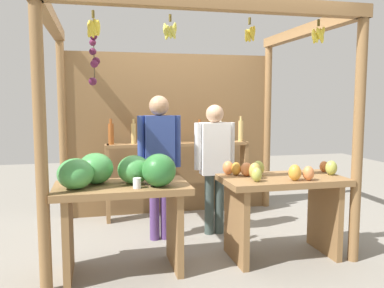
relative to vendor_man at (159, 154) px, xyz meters
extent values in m
plane|color=gray|center=(0.32, 0.01, -0.96)|extent=(12.00, 12.00, 0.00)
cylinder|color=olive|center=(-1.10, -1.04, 0.25)|extent=(0.10, 0.10, 2.43)
cylinder|color=olive|center=(1.74, -1.04, 0.25)|extent=(0.10, 0.10, 2.43)
cylinder|color=olive|center=(-1.10, 1.05, 0.25)|extent=(0.10, 0.10, 2.43)
cylinder|color=olive|center=(1.74, 1.05, 0.25)|extent=(0.10, 0.10, 2.43)
cube|color=olive|center=(0.32, -1.04, 1.40)|extent=(2.94, 0.12, 0.12)
cube|color=olive|center=(-1.10, 0.01, 1.40)|extent=(0.12, 2.19, 0.12)
cube|color=olive|center=(1.74, 0.01, 1.40)|extent=(0.12, 2.19, 0.12)
cube|color=brown|center=(0.32, 1.07, 0.13)|extent=(2.84, 0.04, 2.18)
cylinder|color=brown|center=(-0.03, -0.89, 1.29)|extent=(0.02, 0.02, 0.06)
ellipsoid|color=#D1CC4C|center=(0.01, -0.89, 1.20)|extent=(0.04, 0.07, 0.12)
ellipsoid|color=#D1CC4C|center=(-0.01, -0.86, 1.18)|extent=(0.06, 0.06, 0.13)
ellipsoid|color=#D1CC4C|center=(-0.05, -0.86, 1.17)|extent=(0.07, 0.05, 0.13)
ellipsoid|color=#D1CC4C|center=(-0.08, -0.90, 1.19)|extent=(0.04, 0.06, 0.12)
ellipsoid|color=#D1CC4C|center=(-0.05, -0.91, 1.17)|extent=(0.07, 0.05, 0.13)
ellipsoid|color=#D1CC4C|center=(-0.01, -0.92, 1.17)|extent=(0.08, 0.06, 0.13)
cylinder|color=brown|center=(-0.67, -0.90, 1.29)|extent=(0.02, 0.02, 0.06)
ellipsoid|color=yellow|center=(-0.63, -0.90, 1.18)|extent=(0.04, 0.06, 0.13)
ellipsoid|color=yellow|center=(-0.65, -0.88, 1.19)|extent=(0.06, 0.06, 0.14)
ellipsoid|color=yellow|center=(-0.67, -0.88, 1.18)|extent=(0.08, 0.05, 0.14)
ellipsoid|color=yellow|center=(-0.69, -0.86, 1.18)|extent=(0.05, 0.04, 0.14)
ellipsoid|color=yellow|center=(-0.70, -0.89, 1.16)|extent=(0.06, 0.08, 0.14)
ellipsoid|color=yellow|center=(-0.70, -0.91, 1.18)|extent=(0.04, 0.06, 0.13)
ellipsoid|color=yellow|center=(-0.68, -0.92, 1.16)|extent=(0.06, 0.05, 0.14)
ellipsoid|color=yellow|center=(-0.67, -0.94, 1.18)|extent=(0.07, 0.04, 0.13)
ellipsoid|color=yellow|center=(-0.64, -0.92, 1.19)|extent=(0.07, 0.07, 0.14)
cylinder|color=brown|center=(0.68, -0.92, 1.29)|extent=(0.02, 0.02, 0.06)
ellipsoid|color=gold|center=(0.71, -0.92, 1.19)|extent=(0.04, 0.08, 0.13)
ellipsoid|color=gold|center=(0.69, -0.89, 1.19)|extent=(0.08, 0.05, 0.13)
ellipsoid|color=gold|center=(0.66, -0.91, 1.17)|extent=(0.06, 0.07, 0.13)
ellipsoid|color=gold|center=(0.66, -0.94, 1.16)|extent=(0.07, 0.08, 0.13)
ellipsoid|color=gold|center=(0.69, -0.95, 1.17)|extent=(0.08, 0.05, 0.13)
cylinder|color=brown|center=(1.32, -0.99, 1.29)|extent=(0.02, 0.02, 0.06)
ellipsoid|color=yellow|center=(1.36, -0.98, 1.20)|extent=(0.04, 0.08, 0.13)
ellipsoid|color=yellow|center=(1.33, -0.97, 1.19)|extent=(0.06, 0.05, 0.13)
ellipsoid|color=yellow|center=(1.31, -0.96, 1.17)|extent=(0.07, 0.05, 0.13)
ellipsoid|color=yellow|center=(1.28, -0.97, 1.19)|extent=(0.05, 0.07, 0.13)
ellipsoid|color=yellow|center=(1.28, -1.01, 1.16)|extent=(0.06, 0.08, 0.13)
ellipsoid|color=yellow|center=(1.30, -1.02, 1.19)|extent=(0.07, 0.05, 0.13)
ellipsoid|color=yellow|center=(1.34, -1.01, 1.16)|extent=(0.07, 0.06, 0.13)
cylinder|color=#4C422D|center=(-0.67, -0.74, 1.05)|extent=(0.01, 0.01, 0.55)
sphere|color=#47142D|center=(-0.66, -0.71, 1.24)|extent=(0.07, 0.07, 0.07)
sphere|color=#511938|center=(-0.66, -0.72, 1.19)|extent=(0.07, 0.07, 0.07)
sphere|color=#47142D|center=(-0.67, -0.73, 1.14)|extent=(0.06, 0.06, 0.06)
sphere|color=#601E42|center=(-0.68, -0.73, 1.09)|extent=(0.06, 0.06, 0.06)
sphere|color=#511938|center=(-0.68, -0.72, 1.01)|extent=(0.06, 0.06, 0.06)
sphere|color=#601E42|center=(-0.67, -0.74, 0.91)|extent=(0.07, 0.07, 0.07)
sphere|color=#47142D|center=(-0.66, -0.72, 0.93)|extent=(0.07, 0.07, 0.07)
sphere|color=#511938|center=(-0.69, -0.74, 0.76)|extent=(0.07, 0.07, 0.07)
cube|color=olive|center=(-0.46, -0.78, -0.19)|extent=(1.19, 0.64, 0.06)
cube|color=olive|center=(-0.93, -0.78, -0.59)|extent=(0.06, 0.58, 0.75)
cube|color=olive|center=(0.02, -0.78, -0.59)|extent=(0.06, 0.58, 0.75)
ellipsoid|color=#429347|center=(-0.35, -0.75, -0.03)|extent=(0.33, 0.33, 0.26)
ellipsoid|color=#2D7533|center=(-0.15, -0.93, -0.01)|extent=(0.41, 0.41, 0.29)
ellipsoid|color=#429347|center=(-0.68, -0.69, -0.02)|extent=(0.42, 0.42, 0.28)
ellipsoid|color=#429347|center=(-0.85, -0.87, -0.03)|extent=(0.36, 0.36, 0.26)
cylinder|color=white|center=(-0.34, -0.96, -0.11)|extent=(0.07, 0.07, 0.09)
cube|color=olive|center=(1.10, -0.78, -0.19)|extent=(1.19, 0.64, 0.06)
cube|color=olive|center=(0.63, -0.78, -0.59)|extent=(0.06, 0.58, 0.75)
cube|color=olive|center=(1.58, -0.78, -0.59)|extent=(0.06, 0.58, 0.75)
ellipsoid|color=#E07F47|center=(0.77, -0.65, -0.09)|extent=(0.14, 0.14, 0.14)
ellipsoid|color=#B79E47|center=(0.80, -0.80, -0.08)|extent=(0.15, 0.15, 0.16)
ellipsoid|color=#CC7038|center=(1.65, -0.63, -0.10)|extent=(0.13, 0.13, 0.12)
ellipsoid|color=#E07F47|center=(1.26, -0.99, -0.09)|extent=(0.12, 0.12, 0.14)
ellipsoid|color=#A8B24C|center=(0.90, -0.65, -0.08)|extent=(0.15, 0.15, 0.15)
ellipsoid|color=gold|center=(0.69, -0.58, -0.09)|extent=(0.13, 0.13, 0.13)
ellipsoid|color=#E07F47|center=(0.62, -0.53, -0.09)|extent=(0.15, 0.15, 0.14)
ellipsoid|color=#A8B24C|center=(1.62, -0.79, -0.08)|extent=(0.12, 0.12, 0.15)
ellipsoid|color=gold|center=(1.13, -0.97, -0.08)|extent=(0.17, 0.17, 0.15)
ellipsoid|color=#A8B24C|center=(0.76, -0.94, -0.09)|extent=(0.12, 0.12, 0.13)
cube|color=olive|center=(-0.55, 0.79, -0.46)|extent=(0.05, 0.20, 1.00)
cube|color=olive|center=(1.29, 0.79, -0.46)|extent=(0.05, 0.20, 1.00)
cube|color=olive|center=(0.37, 0.79, 0.02)|extent=(1.84, 0.22, 0.04)
cylinder|color=#994C1E|center=(-0.49, 0.79, 0.17)|extent=(0.07, 0.07, 0.27)
cylinder|color=#994C1E|center=(-0.49, 0.79, 0.33)|extent=(0.03, 0.03, 0.06)
cylinder|color=#D8B266|center=(-0.21, 0.79, 0.17)|extent=(0.06, 0.06, 0.26)
cylinder|color=#D8B266|center=(-0.21, 0.79, 0.33)|extent=(0.03, 0.03, 0.06)
cylinder|color=#994C1E|center=(0.09, 0.79, 0.17)|extent=(0.07, 0.07, 0.27)
cylinder|color=#994C1E|center=(0.09, 0.79, 0.33)|extent=(0.03, 0.03, 0.06)
cylinder|color=#994C1E|center=(0.37, 0.79, 0.17)|extent=(0.06, 0.06, 0.27)
cylinder|color=#994C1E|center=(0.37, 0.79, 0.33)|extent=(0.03, 0.03, 0.06)
cylinder|color=#994C1E|center=(0.66, 0.79, 0.16)|extent=(0.08, 0.08, 0.25)
cylinder|color=#994C1E|center=(0.66, 0.79, 0.31)|extent=(0.03, 0.03, 0.06)
cylinder|color=silver|center=(0.95, 0.79, 0.15)|extent=(0.07, 0.07, 0.22)
cylinder|color=silver|center=(0.95, 0.79, 0.29)|extent=(0.03, 0.03, 0.06)
cylinder|color=#D8B266|center=(1.24, 0.79, 0.18)|extent=(0.07, 0.07, 0.28)
cylinder|color=#D8B266|center=(1.24, 0.79, 0.35)|extent=(0.03, 0.03, 0.06)
cylinder|color=#583A79|center=(-0.06, 0.00, -0.59)|extent=(0.11, 0.11, 0.75)
cylinder|color=#583A79|center=(0.06, 0.00, -0.59)|extent=(0.11, 0.11, 0.75)
cube|color=#2D428C|center=(0.00, 0.00, 0.11)|extent=(0.32, 0.19, 0.64)
cylinder|color=#2D428C|center=(-0.20, 0.00, 0.14)|extent=(0.08, 0.08, 0.57)
cylinder|color=#2D428C|center=(0.20, 0.00, 0.14)|extent=(0.08, 0.08, 0.57)
sphere|color=tan|center=(0.00, 0.00, 0.53)|extent=(0.22, 0.22, 0.22)
cylinder|color=#3A4944|center=(0.59, 0.05, -0.61)|extent=(0.11, 0.11, 0.71)
cylinder|color=#3A4944|center=(0.71, 0.05, -0.61)|extent=(0.11, 0.11, 0.71)
cube|color=white|center=(0.65, 0.05, 0.04)|extent=(0.32, 0.19, 0.60)
cylinder|color=white|center=(0.45, 0.05, 0.07)|extent=(0.08, 0.08, 0.54)
cylinder|color=white|center=(0.85, 0.05, 0.07)|extent=(0.08, 0.08, 0.54)
sphere|color=tan|center=(0.65, 0.05, 0.44)|extent=(0.20, 0.20, 0.20)
camera|label=1|loc=(-0.66, -4.36, 0.60)|focal=37.66mm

